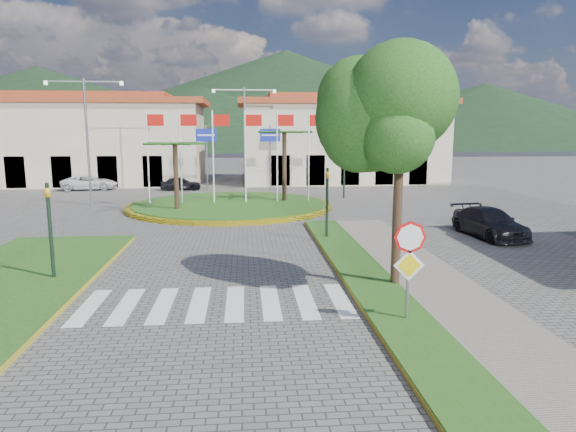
{
  "coord_description": "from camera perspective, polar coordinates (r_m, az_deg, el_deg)",
  "views": [
    {
      "loc": [
        0.91,
        -9.92,
        4.82
      ],
      "look_at": [
        2.45,
        8.0,
        1.79
      ],
      "focal_mm": 32.0,
      "sensor_mm": 36.0,
      "label": 1
    }
  ],
  "objects": [
    {
      "name": "stop_sign",
      "position": [
        12.9,
        13.32,
        -4.3
      ],
      "size": [
        0.8,
        0.11,
        2.65
      ],
      "color": "slate",
      "rests_on": "ground"
    },
    {
      "name": "crosswalk",
      "position": [
        14.76,
        -8.28,
        -9.59
      ],
      "size": [
        8.0,
        3.0,
        0.01
      ],
      "primitive_type": "cube",
      "color": "silver",
      "rests_on": "ground"
    },
    {
      "name": "car_side_right",
      "position": [
        25.02,
        21.49,
        -0.71
      ],
      "size": [
        2.3,
        4.66,
        1.3
      ],
      "primitive_type": "imported",
      "rotation": [
        0.0,
        0.0,
        0.11
      ],
      "color": "black",
      "rests_on": "ground"
    },
    {
      "name": "traffic_light_far",
      "position": [
        36.73,
        6.27,
        5.01
      ],
      "size": [
        0.18,
        0.15,
        3.2
      ],
      "color": "black",
      "rests_on": "ground"
    },
    {
      "name": "hill_far_mid",
      "position": [
        170.81,
        -0.17,
        12.98
      ],
      "size": [
        180.0,
        180.0,
        30.0
      ],
      "primitive_type": "cone",
      "color": "black",
      "rests_on": "ground"
    },
    {
      "name": "street_lamp_centre",
      "position": [
        39.92,
        -4.83,
        9.06
      ],
      "size": [
        4.8,
        0.16,
        8.0
      ],
      "color": "slate",
      "rests_on": "ground"
    },
    {
      "name": "traffic_light_right",
      "position": [
        22.4,
        4.37,
        2.15
      ],
      "size": [
        0.15,
        0.18,
        3.2
      ],
      "color": "black",
      "rests_on": "ground"
    },
    {
      "name": "car_dark_a",
      "position": [
        42.33,
        -11.86,
        3.56
      ],
      "size": [
        3.36,
        1.71,
        1.09
      ],
      "primitive_type": "imported",
      "rotation": [
        0.0,
        0.0,
        1.71
      ],
      "color": "black",
      "rests_on": "ground"
    },
    {
      "name": "verge_right",
      "position": [
        13.4,
        12.57,
        -11.35
      ],
      "size": [
        1.6,
        28.0,
        0.18
      ],
      "primitive_type": "cube",
      "color": "#254E16",
      "rests_on": "ground"
    },
    {
      "name": "hill_near_back",
      "position": [
        140.38,
        -9.53,
        10.73
      ],
      "size": [
        110.0,
        110.0,
        16.0
      ],
      "primitive_type": "cone",
      "color": "black",
      "rests_on": "ground"
    },
    {
      "name": "median_left",
      "position": [
        18.18,
        -28.95,
        -6.75
      ],
      "size": [
        5.0,
        14.0,
        0.18
      ],
      "primitive_type": "cube",
      "color": "#254E16",
      "rests_on": "ground"
    },
    {
      "name": "sidewalk_right",
      "position": [
        13.8,
        17.41,
        -11.01
      ],
      "size": [
        4.0,
        28.0,
        0.15
      ],
      "primitive_type": "cube",
      "color": "gray",
      "rests_on": "ground"
    },
    {
      "name": "direction_sign_east",
      "position": [
        40.96,
        -1.99,
        7.75
      ],
      "size": [
        1.6,
        0.14,
        5.2
      ],
      "color": "slate",
      "rests_on": "ground"
    },
    {
      "name": "hill_far_west",
      "position": [
        160.12,
        -25.83,
        10.84
      ],
      "size": [
        140.0,
        140.0,
        22.0
      ],
      "primitive_type": "cone",
      "color": "black",
      "rests_on": "ground"
    },
    {
      "name": "white_van",
      "position": [
        44.62,
        -21.19,
        3.49
      ],
      "size": [
        4.56,
        2.58,
        1.2
      ],
      "primitive_type": "imported",
      "rotation": [
        0.0,
        0.0,
        1.71
      ],
      "color": "silver",
      "rests_on": "ground"
    },
    {
      "name": "deciduous_tree",
      "position": [
        15.61,
        12.42,
        10.64
      ],
      "size": [
        3.6,
        3.6,
        6.8
      ],
      "color": "black",
      "rests_on": "ground"
    },
    {
      "name": "ground",
      "position": [
        11.07,
        -9.5,
        -16.41
      ],
      "size": [
        160.0,
        160.0,
        0.0
      ],
      "primitive_type": "plane",
      "color": "#575553",
      "rests_on": "ground"
    },
    {
      "name": "street_lamp_west",
      "position": [
        35.34,
        -21.43,
        8.38
      ],
      "size": [
        4.8,
        0.16,
        8.0
      ],
      "color": "slate",
      "rests_on": "ground"
    },
    {
      "name": "car_dark_b",
      "position": [
        47.39,
        6.27,
        4.34
      ],
      "size": [
        3.48,
        1.67,
        1.1
      ],
      "primitive_type": "imported",
      "rotation": [
        0.0,
        0.0,
        1.73
      ],
      "color": "black",
      "rests_on": "ground"
    },
    {
      "name": "building_right",
      "position": [
        48.78,
        5.9,
        8.44
      ],
      "size": [
        19.08,
        9.54,
        8.05
      ],
      "color": "#C7B597",
      "rests_on": "ground"
    },
    {
      "name": "direction_sign_west",
      "position": [
        41.01,
        -9.05,
        7.64
      ],
      "size": [
        1.6,
        0.14,
        5.2
      ],
      "color": "slate",
      "rests_on": "ground"
    },
    {
      "name": "traffic_light_left",
      "position": [
        17.75,
        -24.95,
        -0.68
      ],
      "size": [
        0.15,
        0.18,
        3.2
      ],
      "color": "black",
      "rests_on": "ground"
    },
    {
      "name": "building_left",
      "position": [
        50.19,
        -22.4,
        7.8
      ],
      "size": [
        23.32,
        9.54,
        8.05
      ],
      "color": "#C7B597",
      "rests_on": "ground"
    },
    {
      "name": "roundabout_island",
      "position": [
        32.27,
        -6.46,
        1.22
      ],
      "size": [
        12.7,
        12.7,
        6.0
      ],
      "color": "yellow",
      "rests_on": "ground"
    },
    {
      "name": "hill_far_east",
      "position": [
        160.6,
        20.94,
        10.44
      ],
      "size": [
        120.0,
        120.0,
        18.0
      ],
      "primitive_type": "cone",
      "color": "black",
      "rests_on": "ground"
    }
  ]
}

